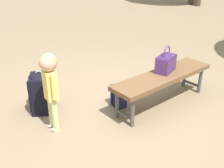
{
  "coord_description": "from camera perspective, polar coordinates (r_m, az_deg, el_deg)",
  "views": [
    {
      "loc": [
        1.65,
        2.6,
        1.9
      ],
      "look_at": [
        0.07,
        0.05,
        0.45
      ],
      "focal_mm": 43.03,
      "sensor_mm": 36.0,
      "label": 1
    }
  ],
  "objects": [
    {
      "name": "backpack_large",
      "position": [
        3.64,
        -14.84,
        -1.43
      ],
      "size": [
        0.38,
        0.41,
        0.58
      ],
      "color": "black",
      "rests_on": "ground"
    },
    {
      "name": "park_bench",
      "position": [
        3.69,
        10.82,
        1.22
      ],
      "size": [
        1.64,
        0.62,
        0.45
      ],
      "color": "brown",
      "rests_on": "ground"
    },
    {
      "name": "backpack_small",
      "position": [
        3.67,
        1.41,
        -2.29
      ],
      "size": [
        0.2,
        0.22,
        0.35
      ],
      "color": "#191E4C",
      "rests_on": "ground"
    },
    {
      "name": "ground_plane",
      "position": [
        3.62,
        0.54,
        -5.85
      ],
      "size": [
        40.0,
        40.0,
        0.0
      ],
      "primitive_type": "plane",
      "color": "#7F6B51",
      "rests_on": "ground"
    },
    {
      "name": "handbag",
      "position": [
        3.72,
        11.38,
        4.46
      ],
      "size": [
        0.37,
        0.3,
        0.37
      ],
      "color": "#4C2D66",
      "rests_on": "park_bench"
    },
    {
      "name": "child_standing",
      "position": [
        3.06,
        -13.04,
        0.72
      ],
      "size": [
        0.19,
        0.26,
        0.95
      ],
      "color": "#CCCC8C",
      "rests_on": "ground"
    }
  ]
}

